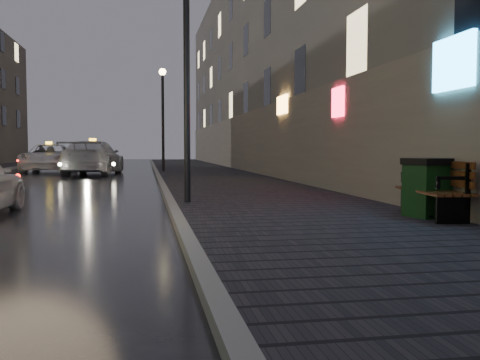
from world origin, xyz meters
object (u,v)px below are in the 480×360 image
at_px(lamp_near, 187,51).
at_px(trash_bin, 428,187).
at_px(taxi_mid, 93,158).
at_px(bench, 437,189).
at_px(taxi_far, 49,158).
at_px(lamp_far, 163,106).

relative_size(lamp_near, trash_bin, 5.13).
bearing_deg(lamp_near, taxi_mid, 102.29).
distance_m(trash_bin, taxi_mid, 20.94).
bearing_deg(bench, trash_bin, 151.77).
distance_m(taxi_mid, taxi_far, 4.84).
relative_size(lamp_near, bench, 2.63).
height_order(lamp_far, trash_bin, lamp_far).
bearing_deg(taxi_mid, lamp_near, 109.23).
bearing_deg(taxi_mid, lamp_far, -177.48).
relative_size(bench, taxi_mid, 0.34).
bearing_deg(lamp_far, bench, -78.12).
height_order(lamp_near, trash_bin, lamp_near).
xyz_separation_m(taxi_mid, taxi_far, (-2.80, 3.94, -0.06)).
distance_m(lamp_far, taxi_mid, 4.43).
bearing_deg(lamp_near, trash_bin, -39.72).
xyz_separation_m(trash_bin, taxi_mid, (-7.50, 19.56, 0.18)).
height_order(lamp_far, taxi_mid, lamp_far).
relative_size(trash_bin, taxi_mid, 0.17).
xyz_separation_m(lamp_near, bench, (4.08, -3.37, -2.84)).
bearing_deg(taxi_mid, bench, 118.14).
height_order(lamp_near, taxi_mid, lamp_near).
bearing_deg(trash_bin, lamp_near, 127.84).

